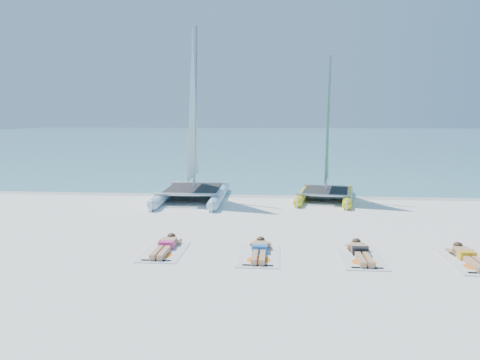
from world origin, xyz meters
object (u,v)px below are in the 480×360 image
at_px(towel_a, 164,252).
at_px(towel_b, 259,256).
at_px(catamaran_blue, 193,145).
at_px(towel_c, 362,258).
at_px(towel_d, 471,263).
at_px(sunbather_d, 468,256).
at_px(sunbather_a, 166,245).
at_px(catamaran_yellow, 327,152).
at_px(sunbather_c, 360,251).
at_px(sunbather_b, 260,249).

bearing_deg(towel_a, towel_b, -3.76).
bearing_deg(catamaran_blue, towel_c, -55.89).
bearing_deg(towel_d, sunbather_d, 90.00).
distance_m(towel_a, sunbather_a, 0.22).
xyz_separation_m(catamaran_yellow, sunbather_d, (2.50, -8.38, -1.79)).
height_order(towel_a, sunbather_a, sunbather_a).
bearing_deg(towel_a, sunbather_a, 90.00).
relative_size(towel_b, sunbather_c, 1.07).
height_order(sunbather_b, sunbather_d, same).
relative_size(catamaran_yellow, towel_c, 3.28).
relative_size(sunbather_a, towel_b, 0.93).
bearing_deg(sunbather_c, towel_c, -90.00).
relative_size(towel_b, towel_d, 1.00).
bearing_deg(towel_c, towel_a, 178.62).
relative_size(catamaran_blue, sunbather_d, 4.26).
distance_m(catamaran_blue, sunbather_c, 9.48).
relative_size(sunbather_a, towel_c, 0.93).
xyz_separation_m(catamaran_blue, towel_d, (7.94, -7.78, -2.18)).
height_order(catamaran_yellow, towel_b, catamaran_yellow).
bearing_deg(sunbather_c, catamaran_blue, 126.39).
bearing_deg(catamaran_blue, sunbather_a, -86.34).
height_order(towel_b, towel_d, same).
xyz_separation_m(towel_c, sunbather_c, (-0.00, 0.19, 0.11)).
bearing_deg(sunbather_b, catamaran_blue, 112.19).
distance_m(towel_b, sunbather_d, 4.88).
distance_m(towel_a, sunbather_c, 4.82).
height_order(towel_a, sunbather_b, sunbather_b).
xyz_separation_m(towel_a, towel_c, (4.82, -0.12, 0.00)).
bearing_deg(sunbather_c, sunbather_d, -3.19).
height_order(towel_d, sunbather_d, sunbather_d).
relative_size(catamaran_yellow, towel_a, 3.28).
height_order(sunbather_c, towel_d, sunbather_c).
height_order(sunbather_a, towel_d, sunbather_a).
relative_size(towel_d, sunbather_d, 1.07).
height_order(towel_a, towel_b, same).
xyz_separation_m(sunbather_b, towel_c, (2.44, -0.15, -0.11)).
bearing_deg(sunbather_a, catamaran_yellow, 59.61).
bearing_deg(towel_d, towel_c, 176.81).
bearing_deg(sunbather_a, catamaran_blue, 95.24).
xyz_separation_m(catamaran_blue, towel_a, (0.67, -7.53, -2.18)).
relative_size(towel_c, towel_d, 1.00).
bearing_deg(towel_b, catamaran_yellow, 74.29).
height_order(catamaran_yellow, sunbather_d, catamaran_yellow).
relative_size(catamaran_yellow, sunbather_d, 3.51).
bearing_deg(sunbather_a, sunbather_c, -1.38).
height_order(sunbather_a, sunbather_c, same).
distance_m(sunbather_b, towel_c, 2.44).
height_order(catamaran_yellow, towel_c, catamaran_yellow).
distance_m(towel_a, sunbather_b, 2.38).
bearing_deg(towel_a, catamaran_yellow, 60.19).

